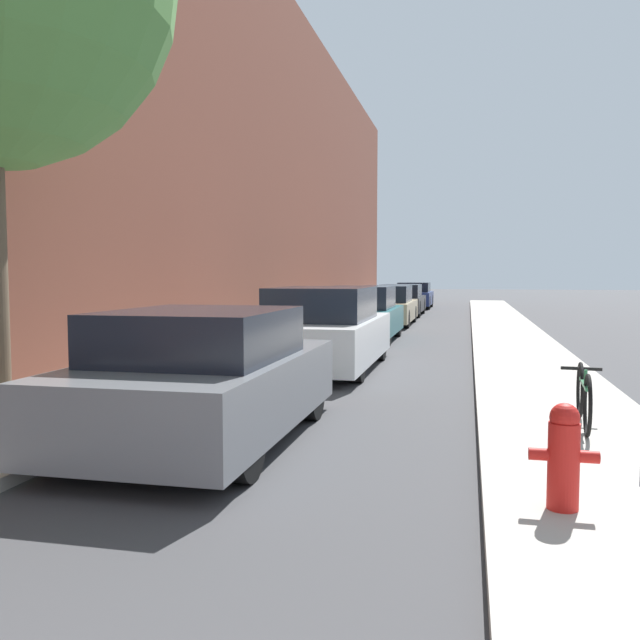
{
  "coord_description": "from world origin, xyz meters",
  "views": [
    {
      "loc": [
        1.77,
        0.33,
        1.78
      ],
      "look_at": [
        -0.68,
        11.24,
        0.98
      ],
      "focal_mm": 37.05,
      "sensor_mm": 36.0,
      "label": 1
    }
  ],
  "objects_px": {
    "parked_car_champagne": "(386,306)",
    "parked_car_navy": "(414,296)",
    "parked_car_grey": "(205,379)",
    "parked_car_black": "(401,300)",
    "parked_car_teal": "(360,315)",
    "bicycle": "(584,396)",
    "parked_car_white": "(324,331)",
    "fire_hydrant": "(564,455)"
  },
  "relations": [
    {
      "from": "parked_car_champagne",
      "to": "parked_car_navy",
      "type": "height_order",
      "value": "parked_car_champagne"
    },
    {
      "from": "parked_car_grey",
      "to": "parked_car_navy",
      "type": "height_order",
      "value": "parked_car_grey"
    },
    {
      "from": "parked_car_teal",
      "to": "bicycle",
      "type": "height_order",
      "value": "parked_car_teal"
    },
    {
      "from": "parked_car_black",
      "to": "bicycle",
      "type": "height_order",
      "value": "parked_car_black"
    },
    {
      "from": "parked_car_black",
      "to": "parked_car_grey",
      "type": "bearing_deg",
      "value": -89.83
    },
    {
      "from": "parked_car_grey",
      "to": "parked_car_navy",
      "type": "distance_m",
      "value": 27.52
    },
    {
      "from": "parked_car_grey",
      "to": "fire_hydrant",
      "type": "height_order",
      "value": "parked_car_grey"
    },
    {
      "from": "parked_car_champagne",
      "to": "parked_car_teal",
      "type": "bearing_deg",
      "value": -90.24
    },
    {
      "from": "parked_car_teal",
      "to": "parked_car_champagne",
      "type": "xyz_separation_m",
      "value": [
        0.02,
        5.48,
        -0.04
      ]
    },
    {
      "from": "parked_car_white",
      "to": "parked_car_champagne",
      "type": "xyz_separation_m",
      "value": [
        -0.17,
        10.84,
        -0.07
      ]
    },
    {
      "from": "bicycle",
      "to": "parked_car_teal",
      "type": "bearing_deg",
      "value": 116.98
    },
    {
      "from": "parked_car_white",
      "to": "bicycle",
      "type": "xyz_separation_m",
      "value": [
        3.82,
        -4.37,
        -0.26
      ]
    },
    {
      "from": "parked_car_white",
      "to": "parked_car_navy",
      "type": "distance_m",
      "value": 22.07
    },
    {
      "from": "parked_car_teal",
      "to": "parked_car_black",
      "type": "relative_size",
      "value": 0.9
    },
    {
      "from": "parked_car_grey",
      "to": "parked_car_teal",
      "type": "xyz_separation_m",
      "value": [
        -0.1,
        10.8,
        0.01
      ]
    },
    {
      "from": "parked_car_champagne",
      "to": "bicycle",
      "type": "bearing_deg",
      "value": -75.28
    },
    {
      "from": "parked_car_teal",
      "to": "parked_car_black",
      "type": "height_order",
      "value": "parked_car_teal"
    },
    {
      "from": "parked_car_teal",
      "to": "bicycle",
      "type": "relative_size",
      "value": 2.59
    },
    {
      "from": "parked_car_grey",
      "to": "parked_car_teal",
      "type": "height_order",
      "value": "parked_car_teal"
    },
    {
      "from": "parked_car_black",
      "to": "parked_car_navy",
      "type": "height_order",
      "value": "same"
    },
    {
      "from": "parked_car_grey",
      "to": "bicycle",
      "type": "height_order",
      "value": "parked_car_grey"
    },
    {
      "from": "parked_car_black",
      "to": "fire_hydrant",
      "type": "distance_m",
      "value": 23.39
    },
    {
      "from": "parked_car_navy",
      "to": "fire_hydrant",
      "type": "height_order",
      "value": "parked_car_navy"
    },
    {
      "from": "parked_car_grey",
      "to": "parked_car_champagne",
      "type": "relative_size",
      "value": 0.89
    },
    {
      "from": "parked_car_teal",
      "to": "fire_hydrant",
      "type": "xyz_separation_m",
      "value": [
        3.45,
        -12.43,
        -0.18
      ]
    },
    {
      "from": "parked_car_teal",
      "to": "bicycle",
      "type": "distance_m",
      "value": 10.53
    },
    {
      "from": "parked_car_teal",
      "to": "parked_car_black",
      "type": "bearing_deg",
      "value": 89.82
    },
    {
      "from": "parked_car_grey",
      "to": "parked_car_white",
      "type": "distance_m",
      "value": 5.45
    },
    {
      "from": "parked_car_champagne",
      "to": "fire_hydrant",
      "type": "bearing_deg",
      "value": -79.15
    },
    {
      "from": "parked_car_white",
      "to": "parked_car_black",
      "type": "relative_size",
      "value": 1.0
    },
    {
      "from": "parked_car_teal",
      "to": "parked_car_white",
      "type": "bearing_deg",
      "value": -87.91
    },
    {
      "from": "parked_car_grey",
      "to": "parked_car_black",
      "type": "relative_size",
      "value": 0.88
    },
    {
      "from": "parked_car_white",
      "to": "parked_car_champagne",
      "type": "height_order",
      "value": "parked_car_white"
    },
    {
      "from": "parked_car_champagne",
      "to": "parked_car_navy",
      "type": "bearing_deg",
      "value": 89.6
    },
    {
      "from": "parked_car_grey",
      "to": "parked_car_white",
      "type": "relative_size",
      "value": 0.88
    },
    {
      "from": "parked_car_black",
      "to": "bicycle",
      "type": "xyz_separation_m",
      "value": [
        3.98,
        -20.44,
        -0.18
      ]
    },
    {
      "from": "parked_car_champagne",
      "to": "fire_hydrant",
      "type": "distance_m",
      "value": 18.23
    },
    {
      "from": "parked_car_grey",
      "to": "parked_car_white",
      "type": "bearing_deg",
      "value": 88.99
    },
    {
      "from": "parked_car_black",
      "to": "bicycle",
      "type": "distance_m",
      "value": 20.82
    },
    {
      "from": "parked_car_white",
      "to": "parked_car_black",
      "type": "xyz_separation_m",
      "value": [
        -0.16,
        16.06,
        -0.08
      ]
    },
    {
      "from": "parked_car_champagne",
      "to": "parked_car_grey",
      "type": "bearing_deg",
      "value": -89.73
    },
    {
      "from": "parked_car_grey",
      "to": "bicycle",
      "type": "xyz_separation_m",
      "value": [
        3.92,
        1.07,
        -0.22
      ]
    }
  ]
}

